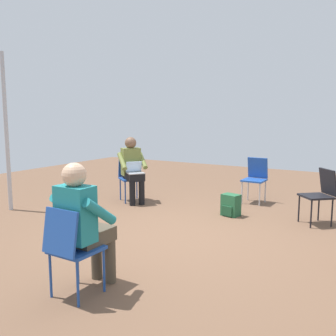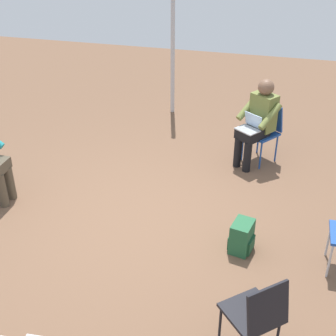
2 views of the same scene
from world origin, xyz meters
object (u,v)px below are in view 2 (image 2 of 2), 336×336
person_with_laptop (258,119)px  chair_southwest (265,128)px  backpack_near_laptop_user (242,238)px  chair_northwest (257,313)px

person_with_laptop → chair_southwest: bearing=-90.0°
chair_southwest → backpack_near_laptop_user: 2.14m
chair_southwest → chair_northwest: same height
chair_southwest → person_with_laptop: bearing=90.0°
backpack_near_laptop_user → chair_northwest: bearing=100.6°
chair_northwest → backpack_near_laptop_user: chair_northwest is taller
chair_southwest → backpack_near_laptop_user: bearing=124.6°
chair_southwest → backpack_near_laptop_user: size_ratio=2.36×
chair_northwest → person_with_laptop: 3.32m
chair_northwest → backpack_near_laptop_user: bearing=58.6°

